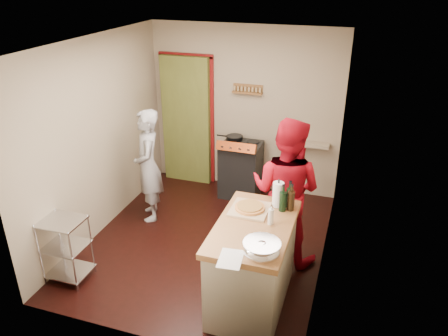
{
  "coord_description": "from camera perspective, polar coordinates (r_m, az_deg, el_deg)",
  "views": [
    {
      "loc": [
        1.73,
        -4.57,
        3.37
      ],
      "look_at": [
        0.24,
        0.0,
        1.12
      ],
      "focal_mm": 35.0,
      "sensor_mm": 36.0,
      "label": 1
    }
  ],
  "objects": [
    {
      "name": "stove",
      "position": [
        6.87,
        2.2,
        -0.07
      ],
      "size": [
        0.6,
        0.63,
        1.0
      ],
      "color": "black",
      "rests_on": "ground"
    },
    {
      "name": "wire_shelving",
      "position": [
        5.38,
        -19.99,
        -9.64
      ],
      "size": [
        0.48,
        0.4,
        0.8
      ],
      "color": "silver",
      "rests_on": "ground"
    },
    {
      "name": "island",
      "position": [
        4.73,
        3.83,
        -12.16
      ],
      "size": [
        0.76,
        1.42,
        1.28
      ],
      "color": "#BDB7A1",
      "rests_on": "ground"
    },
    {
      "name": "right_wall",
      "position": [
        5.02,
        13.86,
        -0.03
      ],
      "size": [
        0.04,
        3.5,
        2.6
      ],
      "primitive_type": "cube",
      "color": "gray",
      "rests_on": "ground"
    },
    {
      "name": "back_wall",
      "position": [
        7.13,
        -2.26,
        6.8
      ],
      "size": [
        3.0,
        0.44,
        2.6
      ],
      "color": "gray",
      "rests_on": "ground"
    },
    {
      "name": "person_stripe",
      "position": [
        6.18,
        -9.89,
        0.27
      ],
      "size": [
        0.63,
        0.71,
        1.62
      ],
      "primitive_type": "imported",
      "rotation": [
        0.0,
        0.0,
        -1.07
      ],
      "color": "#A1A1A5",
      "rests_on": "ground"
    },
    {
      "name": "floor",
      "position": [
        5.93,
        -2.19,
        -9.54
      ],
      "size": [
        3.5,
        3.5,
        0.0
      ],
      "primitive_type": "plane",
      "color": "black",
      "rests_on": "ground"
    },
    {
      "name": "ceiling",
      "position": [
        4.94,
        -2.7,
        16.24
      ],
      "size": [
        3.0,
        3.5,
        0.02
      ],
      "primitive_type": "cube",
      "color": "white",
      "rests_on": "back_wall"
    },
    {
      "name": "person_red",
      "position": [
        5.26,
        8.05,
        -3.0
      ],
      "size": [
        1.01,
        0.86,
        1.83
      ],
      "primitive_type": "imported",
      "rotation": [
        0.0,
        0.0,
        2.93
      ],
      "color": "#A80B1B",
      "rests_on": "ground"
    },
    {
      "name": "left_wall",
      "position": [
        5.96,
        -16.1,
        3.77
      ],
      "size": [
        0.04,
        3.5,
        2.6
      ],
      "primitive_type": "cube",
      "color": "gray",
      "rests_on": "ground"
    }
  ]
}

